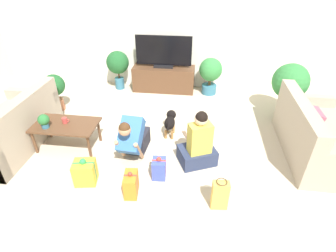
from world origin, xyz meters
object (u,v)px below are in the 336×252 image
(dog, at_px, (170,121))
(mug, at_px, (65,120))
(potted_plant_back_right, at_px, (210,73))
(person_kneeling, at_px, (134,137))
(person_sitting, at_px, (198,145))
(sofa_left, at_px, (11,129))
(gift_box_a, at_px, (85,172))
(gift_box_c, at_px, (159,168))
(tv, at_px, (164,53))
(potted_plant_corner_right, at_px, (290,82))
(potted_plant_back_left, at_px, (118,64))
(gift_box_b, at_px, (131,184))
(gift_bag_a, at_px, (220,195))
(sofa_right, at_px, (315,137))
(coffee_table, at_px, (65,127))
(tabletop_plant, at_px, (44,121))
(tv_console, at_px, (164,79))
(potted_plant_corner_left, at_px, (55,88))

(dog, relative_size, mug, 4.46)
(potted_plant_back_right, xyz_separation_m, person_kneeling, (-1.16, -2.40, -0.16))
(person_sitting, bearing_deg, mug, -28.46)
(sofa_left, relative_size, gift_box_a, 4.33)
(gift_box_c, bearing_deg, tv, 96.74)
(potted_plant_corner_right, height_order, gift_box_a, potted_plant_corner_right)
(potted_plant_back_left, bearing_deg, tv, 2.74)
(gift_box_b, relative_size, gift_bag_a, 0.85)
(potted_plant_corner_right, bearing_deg, sofa_right, -83.07)
(potted_plant_back_left, bearing_deg, mug, -94.71)
(person_kneeling, relative_size, person_sitting, 0.91)
(sofa_left, bearing_deg, person_kneeling, 89.68)
(coffee_table, xyz_separation_m, gift_box_b, (1.26, -0.87, -0.23))
(gift_box_b, bearing_deg, tv, 90.52)
(potted_plant_back_right, relative_size, gift_box_b, 2.22)
(sofa_right, bearing_deg, tabletop_plant, 96.46)
(person_sitting, bearing_deg, tabletop_plant, -23.95)
(tv, xyz_separation_m, person_kneeling, (-0.12, -2.45, -0.53))
(tv_console, height_order, potted_plant_corner_right, potted_plant_corner_right)
(person_sitting, bearing_deg, gift_box_b, 17.36)
(tv, height_order, tabletop_plant, tv)
(tv_console, height_order, person_sitting, person_sitting)
(sofa_left, xyz_separation_m, tv_console, (2.13, 2.44, -0.03))
(coffee_table, bearing_deg, potted_plant_corner_left, 123.03)
(tv_console, bearing_deg, person_kneeling, -92.70)
(tv, relative_size, potted_plant_back_right, 1.51)
(person_sitting, relative_size, gift_box_c, 2.56)
(potted_plant_back_right, bearing_deg, gift_bag_a, -88.02)
(tv, xyz_separation_m, gift_box_c, (0.34, -2.89, -0.71))
(tv_console, bearing_deg, mug, -117.78)
(tv, relative_size, dog, 2.29)
(potted_plant_corner_left, xyz_separation_m, potted_plant_corner_right, (4.47, 0.40, 0.18))
(gift_box_a, distance_m, tabletop_plant, 1.10)
(potted_plant_back_right, relative_size, gift_box_a, 2.03)
(potted_plant_corner_left, bearing_deg, person_sitting, -24.42)
(potted_plant_corner_left, height_order, gift_box_a, potted_plant_corner_left)
(tv_console, bearing_deg, tv, 0.00)
(gift_box_a, relative_size, tabletop_plant, 1.80)
(coffee_table, height_order, potted_plant_back_right, potted_plant_back_right)
(gift_box_b, bearing_deg, gift_bag_a, -4.18)
(tv, bearing_deg, mug, -117.78)
(potted_plant_back_left, relative_size, potted_plant_corner_right, 0.86)
(tv_console, bearing_deg, potted_plant_back_left, -177.26)
(mug, relative_size, tabletop_plant, 0.54)
(gift_box_b, bearing_deg, sofa_right, 24.69)
(coffee_table, height_order, gift_box_a, coffee_table)
(tv_console, relative_size, gift_box_a, 3.45)
(gift_box_b, bearing_deg, gift_box_a, 169.08)
(tv, relative_size, potted_plant_corner_right, 1.20)
(potted_plant_back_right, relative_size, person_sitting, 0.90)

